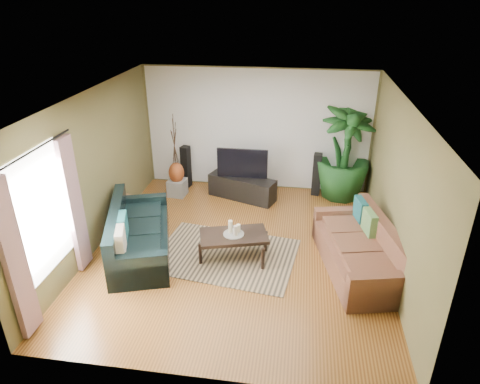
% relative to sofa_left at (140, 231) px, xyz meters
% --- Properties ---
extents(floor, '(5.50, 5.50, 0.00)m').
position_rel_sofa_left_xyz_m(floor, '(1.67, 0.28, -0.42)').
color(floor, '#935B26').
rests_on(floor, ground).
extents(ceiling, '(5.50, 5.50, 0.00)m').
position_rel_sofa_left_xyz_m(ceiling, '(1.67, 0.28, 2.28)').
color(ceiling, white).
rests_on(ceiling, ground).
extents(wall_back, '(5.00, 0.00, 5.00)m').
position_rel_sofa_left_xyz_m(wall_back, '(1.67, 3.03, 0.93)').
color(wall_back, brown).
rests_on(wall_back, ground).
extents(wall_front, '(5.00, 0.00, 5.00)m').
position_rel_sofa_left_xyz_m(wall_front, '(1.67, -2.47, 0.93)').
color(wall_front, brown).
rests_on(wall_front, ground).
extents(wall_left, '(0.00, 5.50, 5.50)m').
position_rel_sofa_left_xyz_m(wall_left, '(-0.83, 0.28, 0.92)').
color(wall_left, brown).
rests_on(wall_left, ground).
extents(wall_right, '(0.00, 5.50, 5.50)m').
position_rel_sofa_left_xyz_m(wall_right, '(4.17, 0.28, 0.92)').
color(wall_right, brown).
rests_on(wall_right, ground).
extents(backwall_panel, '(4.90, 0.00, 4.90)m').
position_rel_sofa_left_xyz_m(backwall_panel, '(1.67, 3.02, 0.93)').
color(backwall_panel, white).
rests_on(backwall_panel, ground).
extents(window_pane, '(0.00, 1.80, 1.80)m').
position_rel_sofa_left_xyz_m(window_pane, '(-0.81, -1.32, 0.97)').
color(window_pane, white).
rests_on(window_pane, ground).
extents(curtain_near, '(0.08, 0.35, 2.20)m').
position_rel_sofa_left_xyz_m(curtain_near, '(-0.76, -2.07, 0.72)').
color(curtain_near, gray).
rests_on(curtain_near, ground).
extents(curtain_far, '(0.08, 0.35, 2.20)m').
position_rel_sofa_left_xyz_m(curtain_far, '(-0.76, -0.57, 0.72)').
color(curtain_far, gray).
rests_on(curtain_far, ground).
extents(curtain_rod, '(0.03, 1.90, 0.03)m').
position_rel_sofa_left_xyz_m(curtain_rod, '(-0.76, -1.32, 1.87)').
color(curtain_rod, black).
rests_on(curtain_rod, ground).
extents(sofa_left, '(1.55, 2.35, 0.85)m').
position_rel_sofa_left_xyz_m(sofa_left, '(0.00, 0.00, 0.00)').
color(sofa_left, black).
rests_on(sofa_left, floor).
extents(sofa_right, '(1.41, 2.30, 0.85)m').
position_rel_sofa_left_xyz_m(sofa_right, '(3.65, 0.04, 0.00)').
color(sofa_right, brown).
rests_on(sofa_right, floor).
extents(area_rug, '(2.57, 1.98, 0.01)m').
position_rel_sofa_left_xyz_m(area_rug, '(1.47, 0.10, -0.42)').
color(area_rug, '#9E845D').
rests_on(area_rug, floor).
extents(coffee_table, '(1.25, 0.90, 0.46)m').
position_rel_sofa_left_xyz_m(coffee_table, '(1.62, 0.06, -0.20)').
color(coffee_table, black).
rests_on(coffee_table, floor).
extents(candle_tray, '(0.35, 0.35, 0.02)m').
position_rel_sofa_left_xyz_m(candle_tray, '(1.62, 0.06, 0.04)').
color(candle_tray, gray).
rests_on(candle_tray, coffee_table).
extents(candle_tall, '(0.07, 0.07, 0.22)m').
position_rel_sofa_left_xyz_m(candle_tall, '(1.56, 0.09, 0.16)').
color(candle_tall, beige).
rests_on(candle_tall, candle_tray).
extents(candle_mid, '(0.07, 0.07, 0.17)m').
position_rel_sofa_left_xyz_m(candle_mid, '(1.66, 0.02, 0.14)').
color(candle_mid, beige).
rests_on(candle_mid, candle_tray).
extents(candle_short, '(0.07, 0.07, 0.14)m').
position_rel_sofa_left_xyz_m(candle_short, '(1.69, 0.12, 0.12)').
color(candle_short, beige).
rests_on(candle_short, candle_tray).
extents(tv_stand, '(1.53, 0.92, 0.49)m').
position_rel_sofa_left_xyz_m(tv_stand, '(1.44, 2.35, -0.18)').
color(tv_stand, black).
rests_on(tv_stand, floor).
extents(television, '(1.08, 0.06, 0.64)m').
position_rel_sofa_left_xyz_m(television, '(1.44, 2.37, 0.38)').
color(television, black).
rests_on(television, tv_stand).
extents(speaker_left, '(0.22, 0.23, 0.97)m').
position_rel_sofa_left_xyz_m(speaker_left, '(0.08, 2.78, 0.06)').
color(speaker_left, black).
rests_on(speaker_left, floor).
extents(speaker_right, '(0.20, 0.21, 0.96)m').
position_rel_sofa_left_xyz_m(speaker_right, '(3.03, 2.78, 0.06)').
color(speaker_right, black).
rests_on(speaker_right, floor).
extents(potted_plant, '(1.47, 1.47, 2.03)m').
position_rel_sofa_left_xyz_m(potted_plant, '(3.57, 2.77, 0.59)').
color(potted_plant, '#164419').
rests_on(potted_plant, floor).
extents(plant_pot, '(0.37, 0.37, 0.29)m').
position_rel_sofa_left_xyz_m(plant_pot, '(3.57, 2.77, -0.28)').
color(plant_pot, black).
rests_on(plant_pot, floor).
extents(pedestal, '(0.40, 0.40, 0.37)m').
position_rel_sofa_left_xyz_m(pedestal, '(-0.00, 2.29, -0.24)').
color(pedestal, gray).
rests_on(pedestal, floor).
extents(vase, '(0.34, 0.34, 0.47)m').
position_rel_sofa_left_xyz_m(vase, '(-0.00, 2.29, 0.11)').
color(vase, brown).
rests_on(vase, pedestal).
extents(side_table, '(0.59, 0.59, 0.49)m').
position_rel_sofa_left_xyz_m(side_table, '(-0.58, 0.95, -0.18)').
color(side_table, brown).
rests_on(side_table, floor).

